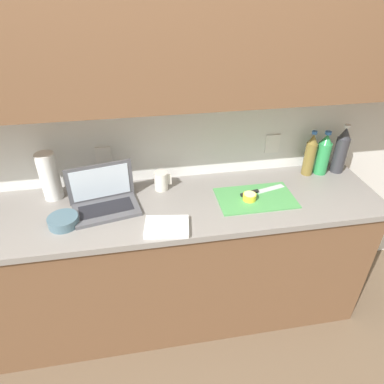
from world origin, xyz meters
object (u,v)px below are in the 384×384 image
object	(u,v)px
cutting_board	(256,198)
lemon_half_cut	(250,197)
measuring_cup	(161,181)
bottle_water_clear	(341,150)
bowl_white	(63,221)
bottle_oil_tall	(323,154)
paper_towel_roll	(49,176)
laptop	(104,198)
bottle_green_soda	(310,155)
knife	(255,192)

from	to	relation	value
cutting_board	lemon_half_cut	size ratio (longest dim) A/B	5.82
measuring_cup	bottle_water_clear	bearing A→B (deg)	1.13
measuring_cup	bowl_white	xyz separation A→B (m)	(-0.52, -0.25, -0.03)
bottle_oil_tall	paper_towel_roll	size ratio (longest dim) A/B	1.03
cutting_board	bottle_oil_tall	bearing A→B (deg)	23.39
measuring_cup	bowl_white	world-z (taller)	measuring_cup
laptop	measuring_cup	xyz separation A→B (m)	(0.32, 0.13, -0.00)
measuring_cup	paper_towel_roll	world-z (taller)	paper_towel_roll
bottle_green_soda	paper_towel_roll	bearing A→B (deg)	-179.86
cutting_board	bottle_oil_tall	size ratio (longest dim) A/B	1.54
laptop	bottle_oil_tall	xyz separation A→B (m)	(1.34, 0.15, 0.07)
cutting_board	bowl_white	xyz separation A→B (m)	(-1.04, -0.06, 0.02)
lemon_half_cut	paper_towel_roll	bearing A→B (deg)	168.18
knife	lemon_half_cut	distance (m)	0.08
bottle_oil_tall	bottle_water_clear	size ratio (longest dim) A/B	0.89
measuring_cup	bowl_white	size ratio (longest dim) A/B	0.72
bottle_green_soda	lemon_half_cut	bearing A→B (deg)	-152.95
lemon_half_cut	bowl_white	distance (m)	1.00
cutting_board	measuring_cup	size ratio (longest dim) A/B	3.92
knife	bottle_green_soda	distance (m)	0.45
cutting_board	measuring_cup	xyz separation A→B (m)	(-0.51, 0.19, 0.05)
knife	bowl_white	world-z (taller)	bowl_white
lemon_half_cut	bottle_water_clear	world-z (taller)	bottle_water_clear
bottle_oil_tall	bottle_water_clear	distance (m)	0.12
cutting_board	bottle_oil_tall	distance (m)	0.56
knife	bottle_green_soda	size ratio (longest dim) A/B	0.99
bowl_white	paper_towel_roll	distance (m)	0.31
bottle_oil_tall	measuring_cup	distance (m)	1.02
bottle_water_clear	bowl_white	size ratio (longest dim) A/B	2.07
knife	bottle_green_soda	world-z (taller)	bottle_green_soda
laptop	bottle_water_clear	size ratio (longest dim) A/B	1.21
bottle_green_soda	laptop	bearing A→B (deg)	-173.04
bottle_green_soda	paper_towel_roll	distance (m)	1.54
bottle_water_clear	bowl_white	xyz separation A→B (m)	(-1.65, -0.28, -0.12)
laptop	lemon_half_cut	distance (m)	0.80
bottle_oil_tall	measuring_cup	world-z (taller)	bottle_oil_tall
lemon_half_cut	knife	bearing A→B (deg)	47.60
laptop	measuring_cup	size ratio (longest dim) A/B	3.47
bottle_green_soda	paper_towel_roll	size ratio (longest dim) A/B	1.06
bottle_oil_tall	bowl_white	xyz separation A→B (m)	(-1.54, -0.28, -0.10)
bottle_green_soda	bowl_white	bearing A→B (deg)	-169.17
bottle_water_clear	measuring_cup	distance (m)	1.13
knife	bottle_green_soda	bearing A→B (deg)	9.01
laptop	lemon_half_cut	size ratio (longest dim) A/B	5.15
paper_towel_roll	bottle_oil_tall	bearing A→B (deg)	0.13
bottle_water_clear	paper_towel_roll	bearing A→B (deg)	-179.88
lemon_half_cut	bowl_white	size ratio (longest dim) A/B	0.49
measuring_cup	paper_towel_roll	bearing A→B (deg)	178.26
laptop	bottle_oil_tall	distance (m)	1.35
knife	bottle_oil_tall	xyz separation A→B (m)	(0.49, 0.17, 0.11)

